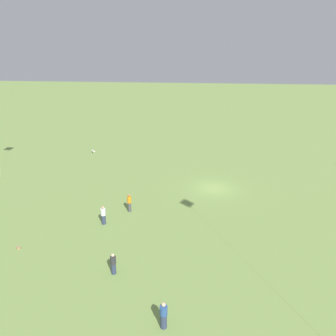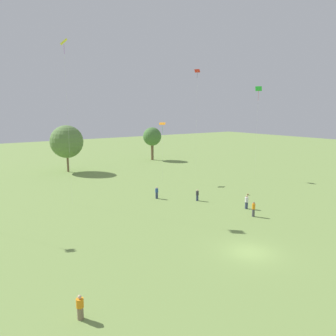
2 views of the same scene
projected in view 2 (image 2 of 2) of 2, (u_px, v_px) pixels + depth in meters
ground_plane at (250, 252)px, 29.60m from camera, size 240.00×240.00×0.00m
tree_1 at (67, 142)px, 66.93m from camera, size 6.70×6.70×9.63m
tree_2 at (152, 137)px, 83.25m from camera, size 4.66×4.66×8.35m
person_0 at (197, 195)px, 46.24m from camera, size 0.57×0.57×1.63m
person_1 at (253, 209)px, 39.34m from camera, size 0.54×0.54×1.84m
person_2 at (247, 202)px, 42.47m from camera, size 0.61×0.61×1.77m
person_3 at (157, 193)px, 47.36m from camera, size 0.47×0.47×1.72m
person_4 at (80, 307)px, 20.01m from camera, size 0.57×0.57×1.60m
kite_0 at (64, 51)px, 41.11m from camera, size 1.19×1.30×21.44m
kite_1 at (258, 92)px, 61.07m from camera, size 1.37×1.44×17.00m
kite_4 at (197, 76)px, 63.55m from camera, size 1.34×1.35×20.41m
kite_6 at (162, 125)px, 57.83m from camera, size 1.49×1.48×10.48m
picnic_bag_0 at (248, 194)px, 49.41m from camera, size 0.36×0.36×0.20m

